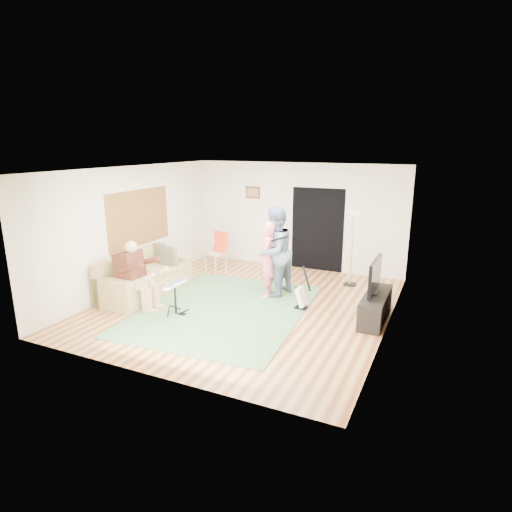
{
  "coord_description": "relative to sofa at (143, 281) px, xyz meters",
  "views": [
    {
      "loc": [
        3.59,
        -7.27,
        3.18
      ],
      "look_at": [
        0.09,
        0.3,
        0.96
      ],
      "focal_mm": 30.0,
      "sensor_mm": 36.0,
      "label": 1
    }
  ],
  "objects": [
    {
      "name": "tv_cabinet",
      "position": [
        4.8,
        0.67,
        -0.05
      ],
      "size": [
        0.4,
        1.4,
        0.5
      ],
      "primitive_type": "cube",
      "color": "black",
      "rests_on": "floor"
    },
    {
      "name": "torchiere_lamp",
      "position": [
        3.92,
        2.48,
        0.86
      ],
      "size": [
        0.3,
        0.3,
        1.69
      ],
      "color": "black",
      "rests_on": "floor"
    },
    {
      "name": "drummer",
      "position": [
        0.43,
        -0.65,
        0.23
      ],
      "size": [
        0.87,
        0.49,
        1.34
      ],
      "color": "#4D2115",
      "rests_on": "sofa"
    },
    {
      "name": "doorway",
      "position": [
        2.85,
        3.34,
        0.75
      ],
      "size": [
        2.1,
        0.0,
        2.1
      ],
      "primitive_type": "plane",
      "rotation": [
        1.57,
        0.0,
        0.0
      ],
      "color": "black",
      "rests_on": "walls"
    },
    {
      "name": "dining_chair",
      "position": [
        0.58,
        2.17,
        0.06
      ],
      "size": [
        0.53,
        0.55,
        1.0
      ],
      "rotation": [
        0.0,
        0.0,
        -0.3
      ],
      "color": "tan",
      "rests_on": "floor"
    },
    {
      "name": "guitar_spare",
      "position": [
        3.39,
        0.61,
        -0.05
      ],
      "size": [
        0.32,
        0.28,
        0.88
      ],
      "color": "black",
      "rests_on": "floor"
    },
    {
      "name": "guitar_held",
      "position": [
        2.8,
        1.13,
        1.0
      ],
      "size": [
        0.28,
        0.61,
        0.26
      ],
      "primitive_type": null,
      "rotation": [
        0.0,
        0.0,
        -0.28
      ],
      "color": "white",
      "rests_on": "guitarist"
    },
    {
      "name": "singer",
      "position": [
        2.47,
        1.02,
        0.51
      ],
      "size": [
        0.55,
        0.68,
        1.61
      ],
      "primitive_type": "imported",
      "rotation": [
        0.0,
        0.0,
        -1.26
      ],
      "color": "#F86C7A",
      "rests_on": "floor"
    },
    {
      "name": "picture_frame",
      "position": [
        1.05,
        3.34,
        1.6
      ],
      "size": [
        0.42,
        0.03,
        0.32
      ],
      "primitive_type": "cube",
      "color": "#3F2314",
      "rests_on": "walls"
    },
    {
      "name": "microphone",
      "position": [
        2.67,
        1.02,
        0.91
      ],
      "size": [
        0.06,
        0.06,
        0.24
      ],
      "primitive_type": null,
      "color": "black",
      "rests_on": "singer"
    },
    {
      "name": "window_blinds",
      "position": [
        -0.45,
        0.55,
        1.25
      ],
      "size": [
        0.0,
        2.05,
        2.05
      ],
      "primitive_type": "plane",
      "rotation": [
        1.57,
        0.0,
        1.57
      ],
      "color": "#935F2D",
      "rests_on": "walls"
    },
    {
      "name": "sofa",
      "position": [
        0.0,
        0.0,
        0.0
      ],
      "size": [
        0.91,
        2.21,
        0.89
      ],
      "color": "#A18B50",
      "rests_on": "floor"
    },
    {
      "name": "ceiling",
      "position": [
        2.3,
        0.35,
        2.4
      ],
      "size": [
        6.0,
        6.0,
        0.0
      ],
      "primitive_type": "plane",
      "rotation": [
        3.14,
        0.0,
        0.0
      ],
      "color": "white",
      "rests_on": "walls"
    },
    {
      "name": "drum_kit",
      "position": [
        1.3,
        -0.65,
        -0.01
      ],
      "size": [
        0.35,
        0.63,
        0.65
      ],
      "color": "black",
      "rests_on": "floor"
    },
    {
      "name": "area_rug",
      "position": [
        2.03,
        -0.06,
        -0.29
      ],
      "size": [
        3.3,
        4.12,
        0.02
      ],
      "primitive_type": "cube",
      "rotation": [
        0.0,
        0.0,
        0.07
      ],
      "color": "#476D42",
      "rests_on": "floor"
    },
    {
      "name": "floor",
      "position": [
        2.3,
        0.35,
        -0.3
      ],
      "size": [
        6.0,
        6.0,
        0.0
      ],
      "primitive_type": "plane",
      "color": "brown",
      "rests_on": "ground"
    },
    {
      "name": "guitarist",
      "position": [
        2.6,
        1.13,
        0.66
      ],
      "size": [
        0.91,
        1.07,
        1.91
      ],
      "primitive_type": "imported",
      "rotation": [
        0.0,
        0.0,
        -1.8
      ],
      "color": "slate",
      "rests_on": "floor"
    },
    {
      "name": "television",
      "position": [
        4.75,
        0.67,
        0.55
      ],
      "size": [
        0.06,
        1.01,
        0.62
      ],
      "primitive_type": "cube",
      "color": "black",
      "rests_on": "tv_cabinet"
    },
    {
      "name": "walls",
      "position": [
        2.3,
        0.35,
        1.05
      ],
      "size": [
        5.5,
        6.0,
        2.7
      ],
      "primitive_type": null,
      "color": "beige",
      "rests_on": "floor"
    }
  ]
}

